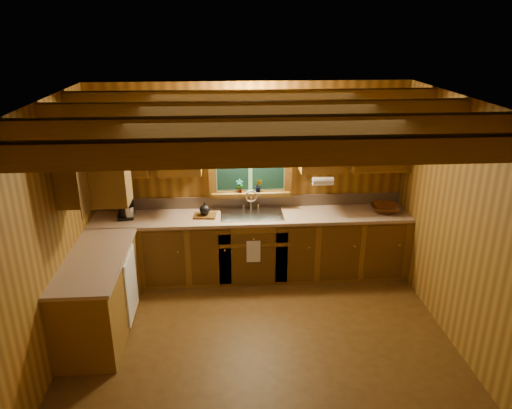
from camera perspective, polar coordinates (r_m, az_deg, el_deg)
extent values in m
plane|color=#4F3413|center=(5.40, 0.63, -16.63)|extent=(4.20, 4.20, 0.00)
plane|color=brown|center=(4.34, 0.76, 11.73)|extent=(4.20, 4.20, 0.00)
plane|color=brown|center=(6.49, -0.69, 3.06)|extent=(4.20, 0.00, 4.20)
plane|color=brown|center=(3.12, 3.71, -18.92)|extent=(4.20, 0.00, 4.20)
plane|color=brown|center=(5.02, -24.02, -4.40)|extent=(0.00, 3.80, 3.80)
plane|color=brown|center=(5.31, 23.92, -3.01)|extent=(0.00, 3.80, 3.80)
cube|color=brown|center=(3.19, 2.56, 6.31)|extent=(4.20, 0.14, 0.18)
cube|color=brown|center=(3.97, 1.24, 9.23)|extent=(4.20, 0.14, 0.18)
cube|color=brown|center=(4.75, 0.35, 11.19)|extent=(4.20, 0.14, 0.18)
cube|color=brown|center=(5.54, -0.30, 12.59)|extent=(4.20, 0.14, 0.18)
cube|color=brown|center=(6.53, -0.49, -5.07)|extent=(4.20, 0.62, 0.86)
cube|color=brown|center=(5.73, -18.23, -10.25)|extent=(0.62, 1.60, 0.86)
cube|color=tan|center=(6.35, -0.50, -1.42)|extent=(4.20, 0.66, 0.04)
cube|color=tan|center=(5.51, -18.65, -6.23)|extent=(0.64, 1.60, 0.04)
cube|color=tan|center=(6.58, -0.67, 0.36)|extent=(4.20, 0.02, 0.16)
cube|color=white|center=(5.82, -14.69, -9.28)|extent=(0.02, 0.60, 0.80)
cube|color=brown|center=(6.32, -16.31, 6.79)|extent=(0.78, 0.34, 0.78)
cube|color=brown|center=(6.20, -9.20, 7.10)|extent=(0.55, 0.34, 0.78)
cube|color=brown|center=(6.30, 7.84, 7.41)|extent=(0.55, 0.34, 0.78)
cube|color=brown|center=(6.51, 14.63, 7.35)|extent=(0.78, 0.34, 0.78)
cube|color=brown|center=(5.39, -20.88, 3.89)|extent=(0.34, 1.10, 0.78)
cube|color=brown|center=(6.27, -0.69, 9.04)|extent=(1.12, 0.08, 0.10)
cube|color=brown|center=(6.52, -0.66, 1.27)|extent=(1.12, 0.08, 0.10)
cube|color=brown|center=(6.37, -5.28, 4.97)|extent=(0.10, 0.08, 0.80)
cube|color=brown|center=(6.43, 3.88, 5.16)|extent=(0.10, 0.08, 0.80)
cube|color=#457832|center=(6.41, -0.69, 5.17)|extent=(0.92, 0.01, 0.80)
cube|color=#0F2D25|center=(6.43, -2.81, 3.55)|extent=(0.42, 0.02, 0.42)
cube|color=#0F2D25|center=(6.46, 1.45, 3.64)|extent=(0.42, 0.02, 0.42)
cylinder|color=black|center=(6.39, -0.68, 5.28)|extent=(0.92, 0.01, 0.01)
cube|color=brown|center=(6.47, -0.64, 1.32)|extent=(1.06, 0.14, 0.04)
cylinder|color=black|center=(6.23, -0.70, 11.11)|extent=(0.08, 0.03, 0.08)
cylinder|color=black|center=(6.17, -1.61, 11.00)|extent=(0.09, 0.17, 0.08)
cylinder|color=black|center=(6.18, 0.27, 11.03)|extent=(0.09, 0.17, 0.08)
sphere|color=#FFE0A5|center=(6.12, -2.15, 10.25)|extent=(0.13, 0.13, 0.13)
sphere|color=#FFE0A5|center=(6.14, 0.88, 10.29)|extent=(0.13, 0.13, 0.13)
cylinder|color=white|center=(6.24, 7.99, 2.78)|extent=(0.27, 0.11, 0.11)
cube|color=white|center=(6.20, -0.31, -5.64)|extent=(0.18, 0.01, 0.30)
cube|color=silver|center=(6.35, -0.51, -1.17)|extent=(0.82, 0.48, 0.02)
cube|color=#262628|center=(6.36, -2.22, -1.76)|extent=(0.34, 0.40, 0.14)
cube|color=#262628|center=(6.38, 1.19, -1.67)|extent=(0.34, 0.40, 0.14)
cylinder|color=silver|center=(6.47, -0.61, 0.29)|extent=(0.04, 0.04, 0.22)
torus|color=silver|center=(6.38, -0.58, 1.02)|extent=(0.16, 0.02, 0.16)
cube|color=black|center=(6.47, -15.27, -1.38)|extent=(0.20, 0.25, 0.03)
cube|color=black|center=(6.48, -15.29, 0.30)|extent=(0.20, 0.09, 0.33)
cube|color=black|center=(6.34, -15.58, 1.20)|extent=(0.20, 0.22, 0.04)
cylinder|color=black|center=(6.41, -15.41, -0.71)|extent=(0.12, 0.12, 0.15)
cylinder|color=silver|center=(6.41, -14.92, -0.92)|extent=(0.13, 0.13, 0.17)
cylinder|color=black|center=(6.34, -15.24, 0.49)|extent=(0.03, 0.04, 0.25)
cylinder|color=black|center=(6.35, -15.06, 0.53)|extent=(0.01, 0.01, 0.25)
cylinder|color=black|center=(6.36, -14.89, 0.57)|extent=(0.03, 0.04, 0.25)
cylinder|color=black|center=(6.36, -14.76, 0.60)|extent=(0.05, 0.06, 0.24)
cube|color=#543512|center=(6.31, -6.12, -1.34)|extent=(0.31, 0.23, 0.03)
sphere|color=black|center=(6.28, -6.15, -0.66)|extent=(0.13, 0.13, 0.13)
cylinder|color=black|center=(6.25, -6.18, 0.07)|extent=(0.02, 0.02, 0.04)
imported|color=#48230C|center=(6.66, 15.13, -0.46)|extent=(0.45, 0.45, 0.09)
imported|color=#543512|center=(6.42, -1.96, 2.21)|extent=(0.11, 0.08, 0.19)
imported|color=#543512|center=(6.44, 0.31, 2.26)|extent=(0.12, 0.11, 0.18)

